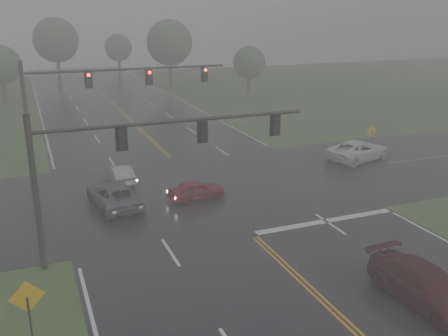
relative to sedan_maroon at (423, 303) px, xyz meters
name	(u,v)px	position (x,y,z in m)	size (l,w,h in m)	color
main_road	(214,199)	(-3.63, 13.93, 0.00)	(18.00, 160.00, 0.02)	black
cross_street	(203,189)	(-3.63, 15.93, 0.00)	(120.00, 14.00, 0.02)	black
stop_bar	(326,222)	(0.87, 8.33, 0.00)	(8.50, 0.50, 0.01)	silver
sedan_maroon	(423,303)	(0.00, 0.00, 0.00)	(2.11, 5.19, 1.51)	#3C0B13
sedan_red	(197,200)	(-4.66, 14.17, 0.00)	(1.42, 3.53, 1.20)	maroon
sedan_silver	(121,183)	(-8.41, 19.10, 0.00)	(1.30, 3.73, 1.23)	#9A9CA1
car_grey	(115,207)	(-9.55, 14.89, 0.00)	(2.35, 5.10, 1.42)	#4F5156
pickup_white	(358,160)	(9.79, 17.60, 0.00)	(2.54, 5.50, 1.53)	white
signal_gantry_near	(126,153)	(-9.83, 8.59, 4.99)	(12.97, 0.31, 7.10)	black
signal_gantry_far	(93,89)	(-8.94, 25.40, 5.52)	(15.52, 0.39, 7.78)	black
sign_diamond_west	(28,306)	(-14.46, 2.53, 1.85)	(1.14, 0.16, 2.74)	black
sign_diamond_east	(371,134)	(11.62, 18.55, 1.67)	(1.03, 0.16, 2.47)	black
tree_nw_a	(1,65)	(-16.09, 55.11, 4.72)	(4.89, 4.89, 7.18)	#372C24
tree_ne_a	(169,43)	(7.19, 61.03, 6.60)	(6.83, 6.83, 10.04)	#372C24
tree_n_mid	(56,40)	(-8.25, 71.68, 6.77)	(7.01, 7.01, 10.29)	#372C24
tree_e_near	(249,63)	(15.54, 50.59, 4.32)	(4.49, 4.49, 6.59)	#372C24
tree_n_far	(118,48)	(3.06, 80.60, 4.74)	(4.92, 4.92, 7.23)	#372C24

